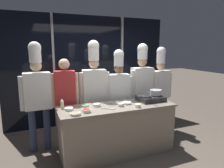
# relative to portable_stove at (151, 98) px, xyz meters

# --- Properties ---
(ground_plane) EXTENTS (24.00, 24.00, 0.00)m
(ground_plane) POSITION_rel_portable_stove_xyz_m (-0.73, -0.05, -0.95)
(ground_plane) COLOR brown
(window_wall_back) EXTENTS (4.14, 0.09, 2.70)m
(window_wall_back) POSITION_rel_portable_stove_xyz_m (-0.73, 1.70, 0.40)
(window_wall_back) COLOR black
(window_wall_back) RESTS_ON ground_plane
(demo_counter) EXTENTS (2.10, 0.71, 0.90)m
(demo_counter) POSITION_rel_portable_stove_xyz_m (-0.73, -0.05, -0.50)
(demo_counter) COLOR gray
(demo_counter) RESTS_ON ground_plane
(portable_stove) EXTENTS (0.49, 0.39, 0.11)m
(portable_stove) POSITION_rel_portable_stove_xyz_m (0.00, 0.00, 0.00)
(portable_stove) COLOR #28282B
(portable_stove) RESTS_ON demo_counter
(frying_pan) EXTENTS (0.27, 0.46, 0.04)m
(frying_pan) POSITION_rel_portable_stove_xyz_m (-0.11, -0.01, 0.07)
(frying_pan) COLOR #232326
(frying_pan) RESTS_ON portable_stove
(stock_pot) EXTENTS (0.25, 0.22, 0.11)m
(stock_pot) POSITION_rel_portable_stove_xyz_m (0.11, 0.00, 0.11)
(stock_pot) COLOR #B7BABF
(stock_pot) RESTS_ON portable_stove
(squeeze_bottle_oil) EXTENTS (0.06, 0.06, 0.18)m
(squeeze_bottle_oil) POSITION_rel_portable_stove_xyz_m (-1.67, 0.12, 0.03)
(squeeze_bottle_oil) COLOR beige
(squeeze_bottle_oil) RESTS_ON demo_counter
(prep_bowl_noodles) EXTENTS (0.14, 0.14, 0.05)m
(prep_bowl_noodles) POSITION_rel_portable_stove_xyz_m (-1.09, 0.04, -0.02)
(prep_bowl_noodles) COLOR white
(prep_bowl_noodles) RESTS_ON demo_counter
(prep_bowl_onion) EXTENTS (0.14, 0.14, 0.05)m
(prep_bowl_onion) POSITION_rel_portable_stove_xyz_m (-1.58, -0.00, -0.02)
(prep_bowl_onion) COLOR white
(prep_bowl_onion) RESTS_ON demo_counter
(prep_bowl_scallions) EXTENTS (0.13, 0.13, 0.04)m
(prep_bowl_scallions) POSITION_rel_portable_stove_xyz_m (-1.28, 0.11, -0.03)
(prep_bowl_scallions) COLOR white
(prep_bowl_scallions) RESTS_ON demo_counter
(prep_bowl_chicken) EXTENTS (0.11, 0.11, 0.05)m
(prep_bowl_chicken) POSITION_rel_portable_stove_xyz_m (-0.69, -0.11, -0.02)
(prep_bowl_chicken) COLOR white
(prep_bowl_chicken) RESTS_ON demo_counter
(prep_bowl_mushrooms) EXTENTS (0.17, 0.17, 0.04)m
(prep_bowl_mushrooms) POSITION_rel_portable_stove_xyz_m (-1.53, -0.28, -0.03)
(prep_bowl_mushrooms) COLOR white
(prep_bowl_mushrooms) RESTS_ON demo_counter
(prep_bowl_ginger) EXTENTS (0.10, 0.10, 0.06)m
(prep_bowl_ginger) POSITION_rel_portable_stove_xyz_m (-0.44, -0.28, -0.02)
(prep_bowl_ginger) COLOR white
(prep_bowl_ginger) RESTS_ON demo_counter
(prep_bowl_bell_pepper) EXTENTS (0.14, 0.14, 0.05)m
(prep_bowl_bell_pepper) POSITION_rel_portable_stove_xyz_m (-1.34, -0.21, -0.02)
(prep_bowl_bell_pepper) COLOR white
(prep_bowl_bell_pepper) RESTS_ON demo_counter
(prep_bowl_rice) EXTENTS (0.17, 0.17, 0.04)m
(prep_bowl_rice) POSITION_rel_portable_stove_xyz_m (-0.53, -0.02, -0.03)
(prep_bowl_rice) COLOR white
(prep_bowl_rice) RESTS_ON demo_counter
(serving_spoon_slotted) EXTENTS (0.22, 0.14, 0.02)m
(serving_spoon_slotted) POSITION_rel_portable_stove_xyz_m (-0.92, -0.20, -0.04)
(serving_spoon_slotted) COLOR #B2B5BA
(serving_spoon_slotted) RESTS_ON demo_counter
(serving_spoon_solid) EXTENTS (0.19, 0.13, 0.02)m
(serving_spoon_solid) POSITION_rel_portable_stove_xyz_m (-0.82, 0.14, -0.04)
(serving_spoon_solid) COLOR #B2B5BA
(serving_spoon_solid) RESTS_ON demo_counter
(chef_head) EXTENTS (0.61, 0.25, 2.03)m
(chef_head) POSITION_rel_portable_stove_xyz_m (-2.03, 0.57, 0.21)
(chef_head) COLOR #2D3856
(chef_head) RESTS_ON ground_plane
(person_guest) EXTENTS (0.49, 0.25, 1.73)m
(person_guest) POSITION_rel_portable_stove_xyz_m (-1.55, 0.48, 0.11)
(person_guest) COLOR #2D3856
(person_guest) RESTS_ON ground_plane
(chef_sous) EXTENTS (0.60, 0.30, 2.07)m
(chef_sous) POSITION_rel_portable_stove_xyz_m (-0.96, 0.59, 0.22)
(chef_sous) COLOR #4C4C51
(chef_sous) RESTS_ON ground_plane
(chef_line) EXTENTS (0.56, 0.28, 1.89)m
(chef_line) POSITION_rel_portable_stove_xyz_m (-0.46, 0.49, 0.13)
(chef_line) COLOR #2D3856
(chef_line) RESTS_ON ground_plane
(chef_pastry) EXTENTS (0.59, 0.25, 2.01)m
(chef_pastry) POSITION_rel_portable_stove_xyz_m (0.11, 0.53, 0.22)
(chef_pastry) COLOR #2D3856
(chef_pastry) RESTS_ON ground_plane
(chef_apprentice) EXTENTS (0.57, 0.24, 1.94)m
(chef_apprentice) POSITION_rel_portable_stove_xyz_m (0.64, 0.60, 0.15)
(chef_apprentice) COLOR #4C4C51
(chef_apprentice) RESTS_ON ground_plane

